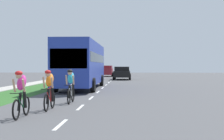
% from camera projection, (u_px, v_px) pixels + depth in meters
% --- Properties ---
extents(ground_plane, '(120.00, 120.00, 0.00)m').
position_uv_depth(ground_plane, '(101.00, 90.00, 23.62)').
color(ground_plane, '#4C4C4F').
extents(grass_verge, '(2.98, 70.00, 0.01)m').
position_uv_depth(grass_verge, '(33.00, 90.00, 23.87)').
color(grass_verge, '#2D6026').
rests_on(grass_verge, ground_plane).
extents(sidewalk_concrete, '(1.57, 70.00, 0.10)m').
position_uv_depth(sidewalk_concrete, '(3.00, 89.00, 23.98)').
color(sidewalk_concrete, '#B2ADA3').
rests_on(sidewalk_concrete, ground_plane).
extents(lane_markings_center, '(0.12, 53.80, 0.01)m').
position_uv_depth(lane_markings_center, '(105.00, 86.00, 27.62)').
color(lane_markings_center, white).
rests_on(lane_markings_center, ground_plane).
extents(cyclist_lead, '(0.42, 1.72, 1.58)m').
position_uv_depth(cyclist_lead, '(21.00, 94.00, 10.86)').
color(cyclist_lead, black).
rests_on(cyclist_lead, ground_plane).
extents(cyclist_trailing, '(0.42, 1.72, 1.58)m').
position_uv_depth(cyclist_trailing, '(49.00, 89.00, 12.80)').
color(cyclist_trailing, black).
rests_on(cyclist_trailing, ground_plane).
extents(cyclist_distant, '(0.42, 1.72, 1.58)m').
position_uv_depth(cyclist_distant, '(71.00, 86.00, 15.12)').
color(cyclist_distant, black).
rests_on(cyclist_distant, ground_plane).
extents(bus_blue, '(2.78, 11.60, 3.48)m').
position_uv_depth(bus_blue, '(82.00, 63.00, 25.19)').
color(bus_blue, '#23389E').
rests_on(bus_blue, ground_plane).
extents(pickup_black, '(2.22, 5.10, 1.64)m').
position_uv_depth(pickup_black, '(122.00, 73.00, 41.15)').
color(pickup_black, black).
rests_on(pickup_black, ground_plane).
extents(suv_maroon, '(2.15, 4.70, 1.79)m').
position_uv_depth(suv_maroon, '(107.00, 71.00, 53.55)').
color(suv_maroon, maroon).
rests_on(suv_maroon, ground_plane).
extents(sedan_white, '(1.98, 4.30, 1.52)m').
position_uv_depth(sedan_white, '(125.00, 71.00, 63.95)').
color(sedan_white, silver).
rests_on(sedan_white, ground_plane).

